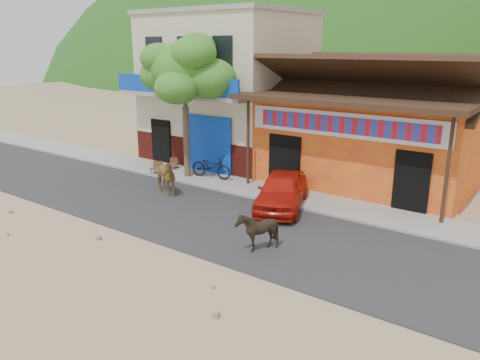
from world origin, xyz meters
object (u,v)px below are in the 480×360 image
object	(u,v)px
scooter	(211,166)
cafe_chair_left	(172,159)
cow_dark	(257,231)
red_car	(282,190)
cow_tan	(163,177)
tree	(185,107)
cafe_chair_right	(156,163)

from	to	relation	value
scooter	cafe_chair_left	bearing A→B (deg)	79.10
cow_dark	scooter	bearing A→B (deg)	-148.43
red_car	scooter	bearing A→B (deg)	141.56
cow_tan	cow_dark	world-z (taller)	cow_tan
tree	cow_dark	size ratio (longest dim) A/B	5.15
red_car	scooter	xyz separation A→B (m)	(-4.33, 1.36, -0.06)
cafe_chair_left	cow_dark	bearing A→B (deg)	-46.90
tree	scooter	size ratio (longest dim) A/B	3.13
tree	cafe_chair_left	size ratio (longest dim) A/B	6.78
red_car	cow_dark	bearing A→B (deg)	-90.55
tree	cow_tan	xyz separation A→B (m)	(0.82, -2.29, -2.39)
cow_dark	cow_tan	bearing A→B (deg)	-128.33
cow_tan	scooter	bearing A→B (deg)	14.13
tree	cow_dark	distance (m)	8.44
red_car	scooter	world-z (taller)	red_car
tree	cow_dark	xyz separation A→B (m)	(6.69, -4.50, -2.50)
cow_dark	cafe_chair_right	size ratio (longest dim) A/B	1.20
red_car	cafe_chair_right	bearing A→B (deg)	154.73
cow_tan	cafe_chair_right	xyz separation A→B (m)	(-2.22, 1.79, -0.13)
red_car	cafe_chair_left	bearing A→B (deg)	146.31
red_car	tree	bearing A→B (deg)	148.41
cow_tan	red_car	bearing A→B (deg)	-55.07
cow_tan	cafe_chair_right	world-z (taller)	cow_tan
cow_dark	cafe_chair_right	distance (m)	9.03
tree	cow_tan	distance (m)	3.41
cow_dark	red_car	xyz separation A→B (m)	(-1.31, 3.50, 0.06)
cow_tan	red_car	world-z (taller)	cow_tan
cafe_chair_right	tree	bearing A→B (deg)	-3.30
cow_tan	scooter	size ratio (longest dim) A/B	0.85
scooter	tree	bearing A→B (deg)	101.65
cow_dark	cafe_chair_right	xyz separation A→B (m)	(-8.09, 4.00, -0.02)
cafe_chair_left	tree	bearing A→B (deg)	-35.43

